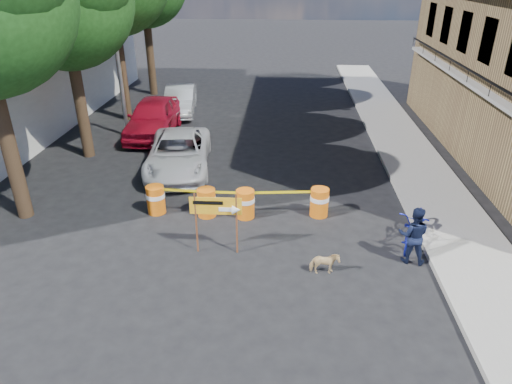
# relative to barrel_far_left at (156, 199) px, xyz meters

# --- Properties ---
(ground) EXTENTS (120.00, 120.00, 0.00)m
(ground) POSITION_rel_barrel_far_left_xyz_m (2.79, -2.46, -0.47)
(ground) COLOR black
(ground) RESTS_ON ground
(sidewalk_east) EXTENTS (2.40, 40.00, 0.15)m
(sidewalk_east) POSITION_rel_barrel_far_left_xyz_m (8.99, 3.54, -0.40)
(sidewalk_east) COLOR gray
(sidewalk_east) RESTS_ON ground
(streetlamp) EXTENTS (1.25, 0.18, 8.00)m
(streetlamp) POSITION_rel_barrel_far_left_xyz_m (-3.14, 7.04, 3.90)
(streetlamp) COLOR gray
(streetlamp) RESTS_ON ground
(barrel_far_left) EXTENTS (0.58, 0.58, 0.90)m
(barrel_far_left) POSITION_rel_barrel_far_left_xyz_m (0.00, 0.00, 0.00)
(barrel_far_left) COLOR orange
(barrel_far_left) RESTS_ON ground
(barrel_mid_left) EXTENTS (0.58, 0.58, 0.90)m
(barrel_mid_left) POSITION_rel_barrel_far_left_xyz_m (1.60, -0.09, 0.00)
(barrel_mid_left) COLOR orange
(barrel_mid_left) RESTS_ON ground
(barrel_mid_right) EXTENTS (0.58, 0.58, 0.90)m
(barrel_mid_right) POSITION_rel_barrel_far_left_xyz_m (2.80, -0.10, 0.00)
(barrel_mid_right) COLOR orange
(barrel_mid_right) RESTS_ON ground
(barrel_far_right) EXTENTS (0.58, 0.58, 0.90)m
(barrel_far_right) POSITION_rel_barrel_far_left_xyz_m (5.06, 0.15, 0.00)
(barrel_far_right) COLOR orange
(barrel_far_right) RESTS_ON ground
(detour_sign) EXTENTS (1.36, 0.26, 1.75)m
(detour_sign) POSITION_rel_barrel_far_left_xyz_m (2.38, -2.07, 0.80)
(detour_sign) COLOR #592D19
(detour_sign) RESTS_ON ground
(pedestrian) EXTENTS (0.88, 0.75, 1.57)m
(pedestrian) POSITION_rel_barrel_far_left_xyz_m (7.29, -2.16, 0.32)
(pedestrian) COLOR black
(pedestrian) RESTS_ON ground
(bicycle) EXTENTS (1.16, 1.35, 2.17)m
(bicycle) POSITION_rel_barrel_far_left_xyz_m (7.59, -1.26, 0.61)
(bicycle) COLOR #141CA8
(bicycle) RESTS_ON ground
(dog) EXTENTS (0.75, 0.40, 0.61)m
(dog) POSITION_rel_barrel_far_left_xyz_m (5.02, -2.87, -0.17)
(dog) COLOR tan
(dog) RESTS_ON ground
(suv_white) EXTENTS (2.81, 5.09, 1.35)m
(suv_white) POSITION_rel_barrel_far_left_xyz_m (-0.01, 3.39, 0.20)
(suv_white) COLOR silver
(suv_white) RESTS_ON ground
(sedan_red) EXTENTS (2.13, 4.94, 1.66)m
(sedan_red) POSITION_rel_barrel_far_left_xyz_m (-2.01, 7.25, 0.36)
(sedan_red) COLOR #A80E26
(sedan_red) RESTS_ON ground
(sedan_silver) EXTENTS (1.95, 4.32, 1.37)m
(sedan_silver) POSITION_rel_barrel_far_left_xyz_m (-1.54, 10.74, 0.22)
(sedan_silver) COLOR silver
(sedan_silver) RESTS_ON ground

